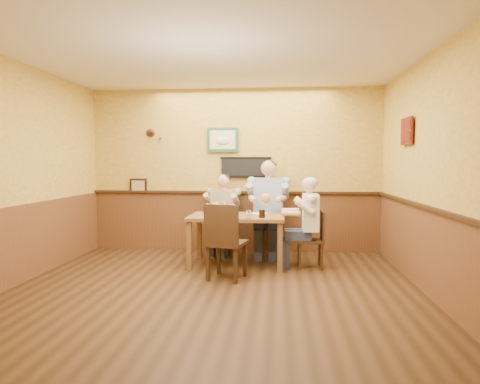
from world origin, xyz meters
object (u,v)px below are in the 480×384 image
at_px(dining_table, 237,221).
at_px(chair_near_side, 227,241).
at_px(diner_blue_polo, 268,213).
at_px(diner_white_elder, 310,227).
at_px(hot_sauce_bottle, 225,210).
at_px(chair_back_right, 268,226).
at_px(diner_tan_shirt, 224,218).
at_px(cola_tumbler, 262,214).
at_px(pepper_shaker, 220,212).
at_px(water_glass_mid, 248,214).
at_px(chair_back_left, 224,229).
at_px(salt_shaker, 232,212).
at_px(chair_right_end, 310,239).
at_px(water_glass_left, 208,213).

distance_m(dining_table, chair_near_side, 0.79).
height_order(chair_near_side, diner_blue_polo, diner_blue_polo).
relative_size(diner_blue_polo, diner_white_elder, 1.19).
bearing_deg(chair_near_side, hot_sauce_bottle, -67.16).
distance_m(chair_back_right, diner_tan_shirt, 0.76).
height_order(chair_near_side, cola_tumbler, chair_near_side).
distance_m(chair_back_right, chair_near_side, 1.58).
distance_m(chair_back_right, cola_tumbler, 1.04).
bearing_deg(cola_tumbler, diner_blue_polo, 86.17).
bearing_deg(pepper_shaker, chair_back_right, 45.35).
height_order(dining_table, chair_back_right, chair_back_right).
distance_m(dining_table, diner_white_elder, 1.08).
bearing_deg(chair_back_right, diner_white_elder, -46.47).
relative_size(diner_tan_shirt, diner_blue_polo, 0.85).
bearing_deg(water_glass_mid, pepper_shaker, 141.06).
relative_size(dining_table, chair_near_side, 1.39).
relative_size(chair_back_left, salt_shaker, 8.91).
relative_size(chair_right_end, diner_white_elder, 0.70).
bearing_deg(diner_tan_shirt, chair_back_right, 7.14).
height_order(chair_back_right, water_glass_mid, chair_back_right).
xyz_separation_m(chair_right_end, pepper_shaker, (-1.34, 0.05, 0.38)).
xyz_separation_m(dining_table, cola_tumbler, (0.38, -0.27, 0.15)).
distance_m(chair_back_right, diner_blue_polo, 0.21).
height_order(chair_right_end, diner_tan_shirt, diner_tan_shirt).
xyz_separation_m(diner_white_elder, water_glass_mid, (-0.89, -0.31, 0.22)).
distance_m(diner_tan_shirt, water_glass_mid, 1.25).
bearing_deg(salt_shaker, water_glass_mid, -49.94).
relative_size(diner_white_elder, salt_shaker, 12.55).
bearing_deg(hot_sauce_bottle, diner_white_elder, 1.35).
bearing_deg(diner_blue_polo, salt_shaker, -120.27).
relative_size(chair_right_end, water_glass_left, 6.90).
relative_size(chair_back_left, hot_sauce_bottle, 4.61).
distance_m(chair_near_side, water_glass_mid, 0.57).
bearing_deg(dining_table, chair_back_left, 111.13).
distance_m(water_glass_mid, cola_tumbler, 0.21).
relative_size(hot_sauce_bottle, pepper_shaker, 2.30).
distance_m(dining_table, pepper_shaker, 0.29).
bearing_deg(diner_white_elder, dining_table, -92.86).
relative_size(chair_right_end, diner_blue_polo, 0.59).
bearing_deg(cola_tumbler, chair_right_end, 17.66).
bearing_deg(salt_shaker, chair_near_side, -88.79).
bearing_deg(diner_blue_polo, cola_tumbler, -89.80).
bearing_deg(dining_table, chair_near_side, -94.15).
xyz_separation_m(chair_near_side, diner_white_elder, (1.14, 0.73, 0.09)).
distance_m(diner_tan_shirt, diner_blue_polo, 0.76).
distance_m(chair_back_left, hot_sauce_bottle, 0.95).
bearing_deg(chair_back_left, hot_sauce_bottle, -70.53).
xyz_separation_m(chair_back_right, chair_near_side, (-0.51, -1.50, 0.01)).
relative_size(chair_right_end, pepper_shaker, 10.45).
bearing_deg(chair_back_right, hot_sauce_bottle, -124.14).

